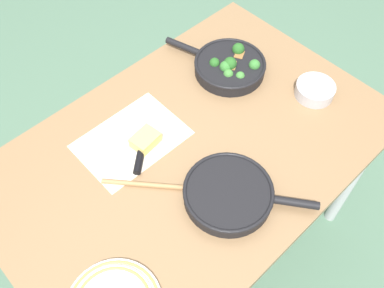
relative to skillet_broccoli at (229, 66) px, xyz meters
name	(u,v)px	position (x,y,z in m)	size (l,w,h in m)	color
ground_plane	(192,243)	(0.33, 0.15, -0.81)	(14.00, 14.00, 0.00)	#51755B
dining_table_red	(192,163)	(0.33, 0.15, -0.12)	(1.28, 0.84, 0.78)	olive
skillet_broccoli	(229,66)	(0.00, 0.00, 0.00)	(0.26, 0.39, 0.08)	black
skillet_eggs	(229,193)	(0.38, 0.36, -0.01)	(0.30, 0.35, 0.04)	black
wooden_spoon	(181,187)	(0.46, 0.24, -0.02)	(0.27, 0.31, 0.02)	#A87A4C
parchment_sheet	(132,139)	(0.45, 0.00, -0.03)	(0.34, 0.24, 0.00)	silver
grater_knife	(142,146)	(0.44, 0.04, -0.02)	(0.24, 0.21, 0.02)	silver
cheese_block	(145,140)	(0.43, 0.04, -0.01)	(0.09, 0.08, 0.04)	#EACC66
prep_bowl_steel	(315,90)	(-0.13, 0.28, -0.01)	(0.13, 0.13, 0.04)	#B7B7BC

